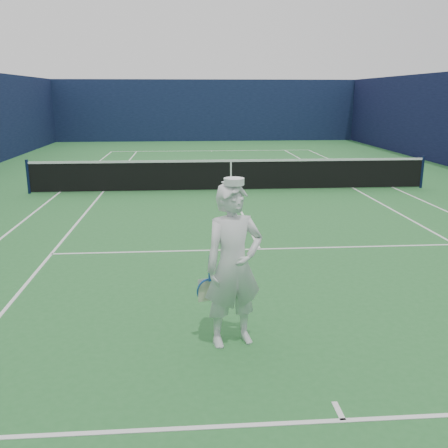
% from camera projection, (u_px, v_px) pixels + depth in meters
% --- Properties ---
extents(ground, '(80.00, 80.00, 0.00)m').
position_uv_depth(ground, '(231.00, 190.00, 16.24)').
color(ground, '#296C31').
rests_on(ground, ground).
extents(court_markings, '(11.03, 23.83, 0.01)m').
position_uv_depth(court_markings, '(231.00, 190.00, 16.24)').
color(court_markings, white).
rests_on(court_markings, ground).
extents(windscreen_fence, '(20.12, 36.12, 4.00)m').
position_uv_depth(windscreen_fence, '(231.00, 128.00, 15.74)').
color(windscreen_fence, '#0F1837').
rests_on(windscreen_fence, ground).
extents(tennis_net, '(12.88, 0.09, 1.07)m').
position_uv_depth(tennis_net, '(231.00, 174.00, 16.10)').
color(tennis_net, '#141E4C').
rests_on(tennis_net, ground).
extents(tennis_player, '(0.90, 0.68, 2.09)m').
position_uv_depth(tennis_player, '(234.00, 266.00, 6.03)').
color(tennis_player, white).
rests_on(tennis_player, ground).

